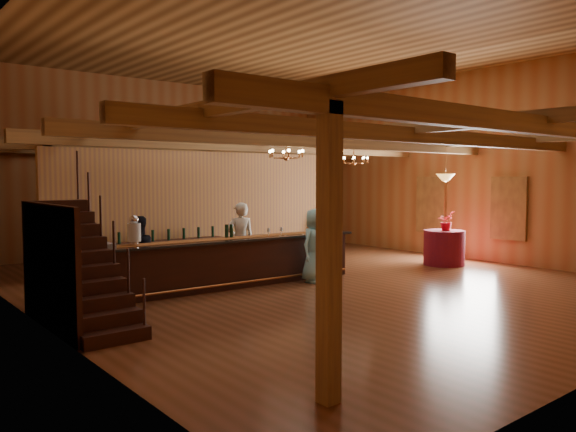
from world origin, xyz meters
TOP-DOWN VIEW (x-y plane):
  - floor at (0.00, 0.00)m, footprint 14.00×14.00m
  - ceiling at (0.00, 0.00)m, footprint 14.00×14.00m
  - wall_back at (0.00, 7.00)m, footprint 12.00×0.10m
  - wall_left at (-6.00, 0.00)m, footprint 0.10×14.00m
  - wall_right at (6.00, 0.00)m, footprint 0.10×14.00m
  - beam_grid at (0.00, 0.51)m, footprint 11.90×13.90m
  - support_posts at (0.00, -0.50)m, footprint 9.20×10.20m
  - partition_wall at (-0.50, 3.50)m, footprint 9.00×0.18m
  - window_right_front at (5.95, -1.60)m, footprint 0.12×1.05m
  - window_right_back at (5.95, 1.00)m, footprint 0.12×1.05m
  - staircase at (-5.45, -0.74)m, footprint 1.00×2.80m
  - backroom_boxes at (-0.29, 5.50)m, footprint 4.10×0.60m
  - tasting_bar at (-1.80, 0.51)m, footprint 6.43×1.13m
  - beverage_dispenser at (-3.97, 0.67)m, footprint 0.26×0.26m
  - glass_rack_tray at (-4.71, 0.60)m, footprint 0.50×0.50m
  - raffle_drum at (0.54, 0.35)m, footprint 0.34×0.24m
  - bar_bottle_0 at (-1.84, 0.64)m, footprint 0.07×0.07m
  - bar_bottle_1 at (-1.84, 0.64)m, footprint 0.07×0.07m
  - bar_bottle_2 at (-1.72, 0.63)m, footprint 0.07×0.07m
  - backbar_shelf at (-2.07, 2.96)m, footprint 2.99×0.64m
  - round_table at (4.42, -0.60)m, footprint 1.10×1.10m
  - chandelier_left at (-0.79, -0.15)m, footprint 0.80×0.80m
  - chandelier_right at (2.81, 1.31)m, footprint 0.80×0.80m
  - pendant_lamp at (4.42, -0.60)m, footprint 0.52×0.52m
  - bartender at (-1.09, 1.21)m, footprint 0.77×0.65m
  - staff_second at (-3.65, 1.25)m, footprint 0.81×0.65m
  - guest at (-0.02, -0.26)m, footprint 0.90×0.65m
  - floor_plant at (3.34, 3.02)m, footprint 0.83×0.76m
  - table_flowers at (4.42, -0.64)m, footprint 0.58×0.54m
  - table_vase at (4.56, -0.57)m, footprint 0.15×0.15m

SIDE VIEW (x-z plane):
  - floor at x=0.00m, z-range 0.00..0.00m
  - backbar_shelf at x=-2.07m, z-range 0.00..0.83m
  - round_table at x=4.42m, z-range 0.00..0.95m
  - backroom_boxes at x=-0.29m, z-range -0.02..1.08m
  - tasting_bar at x=-1.80m, z-range 0.00..1.08m
  - floor_plant at x=3.34m, z-range 0.00..1.23m
  - staff_second at x=-3.65m, z-range 0.00..1.60m
  - guest at x=-0.02m, z-range 0.00..1.70m
  - bartender at x=-1.09m, z-range 0.00..1.81m
  - staircase at x=-5.45m, z-range 0.00..2.00m
  - table_vase at x=4.56m, z-range 0.95..1.22m
  - glass_rack_tray at x=-4.71m, z-range 1.07..1.17m
  - table_flowers at x=4.42m, z-range 0.95..1.48m
  - bar_bottle_0 at x=-1.84m, z-range 1.07..1.37m
  - bar_bottle_1 at x=-1.84m, z-range 1.07..1.37m
  - bar_bottle_2 at x=-1.72m, z-range 1.07..1.37m
  - raffle_drum at x=0.54m, z-range 1.09..1.39m
  - beverage_dispenser at x=-3.97m, z-range 1.05..1.65m
  - window_right_front at x=5.95m, z-range 0.67..2.42m
  - window_right_back at x=5.95m, z-range 0.67..2.42m
  - partition_wall at x=-0.50m, z-range 0.00..3.10m
  - support_posts at x=0.00m, z-range 0.00..3.20m
  - pendant_lamp at x=4.42m, z-range 1.95..2.85m
  - wall_back at x=0.00m, z-range 0.00..5.50m
  - wall_left at x=-6.00m, z-range 0.00..5.50m
  - wall_right at x=6.00m, z-range 0.00..5.50m
  - chandelier_right at x=2.81m, z-range 2.66..3.12m
  - chandelier_left at x=-0.79m, z-range 2.71..3.14m
  - beam_grid at x=0.00m, z-range 3.05..3.44m
  - ceiling at x=0.00m, z-range 5.50..5.50m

